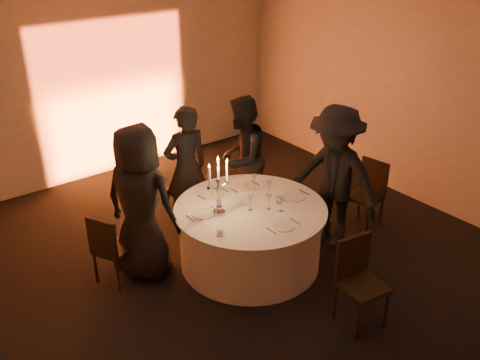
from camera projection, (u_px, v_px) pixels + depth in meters
floor at (250, 262)px, 6.58m from camera, size 7.00×7.00×0.00m
ceiling at (252, 10)px, 5.25m from camera, size 7.00×7.00×0.00m
wall_back at (113, 81)px, 8.41m from camera, size 7.00×0.00×7.00m
wall_right at (417, 99)px, 7.56m from camera, size 0.00×7.00×7.00m
uplighter_fixture at (130, 171)px, 8.84m from camera, size 0.25×0.12×0.10m
banquet_table at (250, 235)px, 6.41m from camera, size 1.80×1.80×0.77m
chair_left at (110, 246)px, 6.00m from camera, size 0.52×0.52×0.88m
chair_back_left at (186, 189)px, 7.31m from camera, size 0.38×0.39×0.85m
chair_back_right at (242, 174)px, 7.53m from camera, size 0.60×0.60×1.00m
chair_right at (369, 190)px, 7.19m from camera, size 0.46×0.46×0.92m
chair_front at (358, 276)px, 5.42m from camera, size 0.48×0.48×0.96m
guest_left at (140, 203)px, 6.00m from camera, size 0.96×1.08×1.86m
guest_back_left at (186, 168)px, 7.03m from camera, size 0.65×0.46×1.71m
guest_back_right at (242, 158)px, 7.30m from camera, size 1.06×1.00×1.72m
guest_right at (334, 178)px, 6.58m from camera, size 0.96×1.33×1.86m
plate_left at (203, 214)px, 6.10m from camera, size 0.36×0.27×0.01m
plate_back_left at (213, 193)px, 6.53m from camera, size 0.35×0.29×0.08m
plate_back_right at (244, 186)px, 6.71m from camera, size 0.36×0.28×0.08m
plate_right at (294, 196)px, 6.48m from camera, size 0.36×0.29×0.01m
plate_front at (284, 226)px, 5.85m from camera, size 0.36×0.25×0.01m
coffee_cup at (220, 232)px, 5.70m from camera, size 0.11×0.11×0.07m
candelabra at (219, 194)px, 6.02m from camera, size 0.30×0.14×0.71m
wine_glass_a at (282, 201)px, 6.10m from camera, size 0.07×0.07×0.19m
wine_glass_b at (269, 185)px, 6.47m from camera, size 0.07×0.07×0.19m
wine_glass_c at (219, 204)px, 6.03m from camera, size 0.07×0.07×0.19m
wine_glass_d at (254, 178)px, 6.63m from camera, size 0.07×0.07×0.19m
wine_glass_e at (269, 198)px, 6.15m from camera, size 0.07×0.07×0.19m
wine_glass_f at (218, 191)px, 6.31m from camera, size 0.07×0.07×0.19m
wine_glass_g at (250, 200)px, 6.12m from camera, size 0.07×0.07×0.19m
tumbler_a at (279, 200)px, 6.32m from camera, size 0.07×0.07×0.09m
tumbler_b at (246, 187)px, 6.61m from camera, size 0.07×0.07×0.09m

